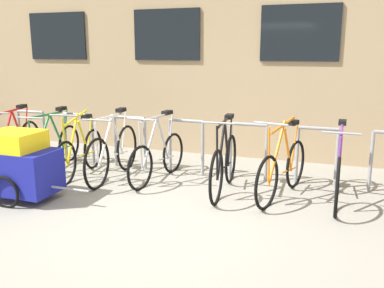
% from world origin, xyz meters
% --- Properties ---
extents(ground_plane, '(42.00, 42.00, 0.00)m').
position_xyz_m(ground_plane, '(0.00, 0.00, 0.00)').
color(ground_plane, gray).
extents(storefront_building, '(28.00, 6.78, 5.99)m').
position_xyz_m(storefront_building, '(0.00, 6.57, 3.00)').
color(storefront_building, tan).
rests_on(storefront_building, ground).
extents(bike_rack, '(6.60, 0.05, 0.87)m').
position_xyz_m(bike_rack, '(-0.35, 1.90, 0.53)').
color(bike_rack, gray).
rests_on(bike_rack, ground).
extents(bicycle_black, '(0.44, 1.70, 1.07)m').
position_xyz_m(bicycle_black, '(0.46, 1.22, 0.40)').
color(bicycle_black, black).
rests_on(bicycle_black, ground).
extents(bicycle_white, '(0.44, 1.79, 1.06)m').
position_xyz_m(bicycle_white, '(-1.32, 1.28, 0.40)').
color(bicycle_white, black).
rests_on(bicycle_white, ground).
extents(bicycle_red, '(0.53, 1.71, 1.05)m').
position_xyz_m(bicycle_red, '(-3.14, 1.23, 0.40)').
color(bicycle_red, black).
rests_on(bicycle_red, ground).
extents(bicycle_purple, '(0.44, 1.80, 1.03)m').
position_xyz_m(bicycle_purple, '(1.96, 1.36, 0.40)').
color(bicycle_purple, black).
rests_on(bicycle_purple, ground).
extents(bicycle_silver, '(0.44, 1.63, 1.04)m').
position_xyz_m(bicycle_silver, '(-0.63, 1.41, 0.37)').
color(bicycle_silver, black).
rests_on(bicycle_silver, ground).
extents(bicycle_green, '(0.44, 1.75, 1.01)m').
position_xyz_m(bicycle_green, '(-2.53, 1.38, 0.37)').
color(bicycle_green, black).
rests_on(bicycle_green, ground).
extents(bicycle_orange, '(0.55, 1.69, 1.10)m').
position_xyz_m(bicycle_orange, '(1.25, 1.28, 0.39)').
color(bicycle_orange, black).
rests_on(bicycle_orange, ground).
extents(bicycle_yellow, '(0.44, 1.62, 1.05)m').
position_xyz_m(bicycle_yellow, '(-1.87, 1.22, 0.37)').
color(bicycle_yellow, black).
rests_on(bicycle_yellow, ground).
extents(bike_trailer, '(1.45, 0.70, 0.93)m').
position_xyz_m(bike_trailer, '(-1.97, 0.04, 0.47)').
color(bike_trailer, navy).
rests_on(bike_trailer, ground).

